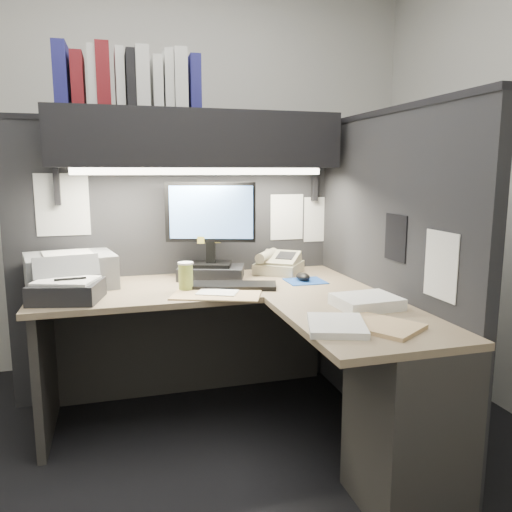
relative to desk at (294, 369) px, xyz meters
name	(u,v)px	position (x,y,z in m)	size (l,w,h in m)	color
floor	(203,473)	(-0.43, 0.00, -0.44)	(3.50, 3.50, 0.00)	black
wall_back	(162,168)	(-0.43, 1.50, 0.91)	(3.50, 0.04, 2.70)	beige
wall_front	(403,153)	(-0.43, -1.50, 0.91)	(3.50, 0.04, 2.70)	beige
partition_back	(179,261)	(-0.40, 0.93, 0.36)	(1.90, 0.06, 1.60)	black
partition_right	(385,277)	(0.55, 0.18, 0.36)	(0.06, 1.50, 1.60)	black
desk	(294,369)	(0.00, 0.00, 0.00)	(1.70, 1.53, 0.73)	#90815C
overhead_shelf	(197,140)	(-0.30, 0.75, 1.06)	(1.55, 0.34, 0.30)	black
task_light_tube	(202,171)	(-0.30, 0.61, 0.89)	(0.04, 0.04, 1.32)	white
monitor	(211,241)	(-0.24, 0.71, 0.50)	(0.49, 0.32, 0.54)	black
keyboard	(231,286)	(-0.19, 0.46, 0.30)	(0.47, 0.16, 0.02)	black
mousepad	(305,281)	(0.24, 0.49, 0.29)	(0.21, 0.19, 0.00)	#1A4293
mouse	(303,276)	(0.24, 0.51, 0.31)	(0.07, 0.11, 0.04)	black
telephone	(279,264)	(0.18, 0.76, 0.34)	(0.25, 0.26, 0.10)	#BFB893
coffee_cup	(186,277)	(-0.42, 0.46, 0.36)	(0.07, 0.07, 0.14)	#ACA745
printer	(70,270)	(-0.99, 0.71, 0.37)	(0.43, 0.37, 0.17)	gray
notebook_stack	(67,291)	(-0.98, 0.41, 0.33)	(0.30, 0.25, 0.09)	black
open_folder	(217,294)	(-0.28, 0.34, 0.29)	(0.43, 0.28, 0.01)	tan
paper_stack_a	(367,302)	(0.31, -0.08, 0.31)	(0.27, 0.23, 0.05)	white
paper_stack_b	(337,325)	(0.05, -0.33, 0.30)	(0.21, 0.27, 0.03)	white
manila_stack	(381,326)	(0.22, -0.36, 0.30)	(0.22, 0.28, 0.02)	tan
binder_row	(130,80)	(-0.65, 0.75, 1.35)	(0.73, 0.26, 0.31)	navy
pinned_papers	(259,223)	(0.00, 0.56, 0.61)	(1.76, 1.31, 0.51)	white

